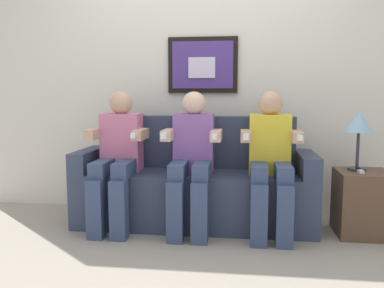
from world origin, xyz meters
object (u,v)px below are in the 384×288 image
Objects in this scene: couch at (195,187)px; person_in_middle at (192,156)px; person_on_left at (118,154)px; side_table_right at (363,203)px; table_lamp at (359,124)px; spare_remote_on_table at (360,171)px; person_on_right at (270,157)px.

person_in_middle is at bearing -90.02° from couch.
side_table_right is (1.93, 0.06, -0.36)m from person_on_left.
table_lamp is at bearing 3.08° from person_on_left.
table_lamp is (1.28, 0.10, 0.25)m from person_in_middle.
spare_remote_on_table is at bearing -88.14° from table_lamp.
person_on_right reaches higher than couch.
person_on_right reaches higher than spare_remote_on_table.
couch is 0.34m from person_in_middle.
spare_remote_on_table is (1.28, -0.14, 0.20)m from couch.
person_on_left is at bearing -179.21° from spare_remote_on_table.
couch is 4.25× the size of table_lamp.
person_in_middle is at bearing -177.35° from side_table_right.
person_on_right is 2.41× the size of table_lamp.
person_on_left is 1.00× the size of person_on_right.
couch is at bearing 15.38° from person_on_left.
couch is 1.76× the size of person_on_right.
person_on_right is (1.22, -0.00, 0.00)m from person_on_left.
person_in_middle reaches higher than couch.
couch is 1.76× the size of person_on_left.
table_lamp is (1.28, -0.07, 0.55)m from couch.
table_lamp is at bearing 4.55° from person_in_middle.
table_lamp is at bearing 139.49° from side_table_right.
table_lamp reaches higher than side_table_right.
table_lamp is (1.89, 0.10, 0.25)m from person_on_left.
spare_remote_on_table is (0.67, 0.03, -0.10)m from person_on_right.
couch is at bearing 177.06° from table_lamp.
person_in_middle reaches higher than spare_remote_on_table.
table_lamp is 3.54× the size of spare_remote_on_table.
couch reaches higher than side_table_right.
table_lamp is at bearing 8.63° from person_on_right.
couch is 0.70m from person_on_left.
person_on_left is 1.00× the size of person_in_middle.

